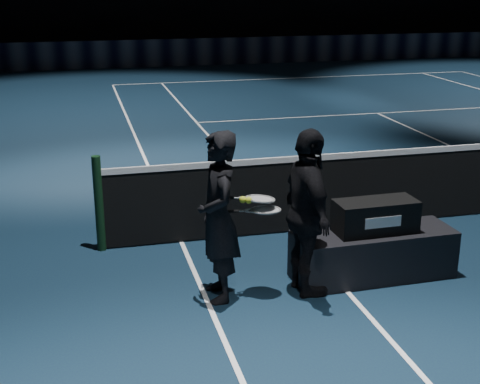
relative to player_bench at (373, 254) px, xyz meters
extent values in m
cylinder|color=black|center=(-2.67, 1.39, 0.30)|extent=(0.10, 0.10, 1.10)
cube|color=black|center=(3.73, 16.89, 0.20)|extent=(22.00, 0.15, 0.90)
cube|color=black|center=(0.00, 0.00, 0.00)|extent=(1.67, 0.59, 0.50)
cube|color=black|center=(0.00, 0.00, 0.41)|extent=(0.84, 0.37, 0.33)
cube|color=white|center=(0.00, -0.18, 0.41)|extent=(0.39, 0.01, 0.11)
imported|color=black|center=(-1.63, -0.06, 0.57)|extent=(0.40, 0.60, 1.64)
imported|color=black|center=(-0.79, -0.16, 0.57)|extent=(0.42, 0.97, 1.64)
camera|label=1|loc=(-2.86, -5.78, 2.74)|focal=50.00mm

